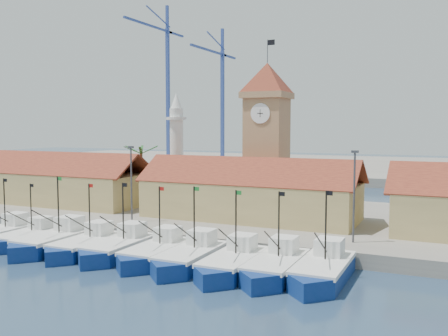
% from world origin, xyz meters
% --- Properties ---
extents(ground, '(400.00, 400.00, 0.00)m').
position_xyz_m(ground, '(0.00, 0.00, 0.00)').
color(ground, '#1C304C').
rests_on(ground, ground).
extents(quay, '(140.00, 32.00, 1.50)m').
position_xyz_m(quay, '(0.00, 24.00, 0.75)').
color(quay, gray).
rests_on(quay, ground).
extents(terminal, '(240.00, 80.00, 2.00)m').
position_xyz_m(terminal, '(0.00, 110.00, 1.00)').
color(terminal, gray).
rests_on(terminal, ground).
extents(boat_1, '(3.38, 9.26, 7.01)m').
position_xyz_m(boat_1, '(-19.07, 2.40, 0.72)').
color(boat_1, navy).
rests_on(boat_1, ground).
extents(boat_2, '(3.89, 10.66, 8.07)m').
position_xyz_m(boat_2, '(-14.79, 1.84, 0.83)').
color(boat_2, navy).
rests_on(boat_2, ground).
extents(boat_3, '(3.60, 9.87, 7.46)m').
position_xyz_m(boat_3, '(-10.80, 2.03, 0.77)').
color(boat_3, navy).
rests_on(boat_3, ground).
extents(boat_4, '(3.71, 10.16, 7.69)m').
position_xyz_m(boat_4, '(-7.04, 2.52, 0.79)').
color(boat_4, navy).
rests_on(boat_4, ground).
extents(boat_5, '(3.63, 9.95, 7.53)m').
position_xyz_m(boat_5, '(-2.76, 2.48, 0.78)').
color(boat_5, navy).
rests_on(boat_5, ground).
extents(boat_6, '(3.74, 10.26, 7.76)m').
position_xyz_m(boat_6, '(1.10, 2.24, 0.80)').
color(boat_6, navy).
rests_on(boat_6, ground).
extents(boat_7, '(3.70, 10.14, 7.67)m').
position_xyz_m(boat_7, '(5.40, 1.98, 0.79)').
color(boat_7, navy).
rests_on(boat_7, ground).
extents(boat_8, '(3.71, 10.18, 7.70)m').
position_xyz_m(boat_8, '(9.15, 2.59, 0.80)').
color(boat_8, navy).
rests_on(boat_8, ground).
extents(boat_9, '(3.83, 10.50, 7.94)m').
position_xyz_m(boat_9, '(13.10, 3.07, 0.82)').
color(boat_9, navy).
rests_on(boat_9, ground).
extents(hall_left, '(31.20, 10.13, 7.61)m').
position_xyz_m(hall_left, '(-32.00, 20.00, 3.99)').
color(hall_left, tan).
rests_on(hall_left, quay).
extents(hall_center, '(27.04, 10.13, 7.61)m').
position_xyz_m(hall_center, '(0.00, 20.00, 3.99)').
color(hall_center, tan).
rests_on(hall_center, quay).
extents(clock_tower, '(5.80, 5.80, 22.70)m').
position_xyz_m(clock_tower, '(0.00, 26.00, 11.96)').
color(clock_tower, '#9E7451').
rests_on(clock_tower, quay).
extents(minaret, '(3.00, 3.00, 16.30)m').
position_xyz_m(minaret, '(-15.00, 28.00, 9.73)').
color(minaret, silver).
rests_on(minaret, quay).
extents(palm_tree, '(5.60, 5.03, 8.39)m').
position_xyz_m(palm_tree, '(-20.00, 26.00, 6.25)').
color(palm_tree, brown).
rests_on(palm_tree, quay).
extents(lamp_posts, '(80.70, 0.25, 9.03)m').
position_xyz_m(lamp_posts, '(0.50, 12.00, 6.48)').
color(lamp_posts, '#3F3F44').
rests_on(lamp_posts, quay).
extents(crane_blue_far, '(1.00, 33.06, 48.87)m').
position_xyz_m(crane_blue_far, '(-60.70, 100.71, 29.10)').
color(crane_blue_far, '#2F4590').
rests_on(crane_blue_far, terminal).
extents(crane_blue_near, '(1.00, 31.03, 41.45)m').
position_xyz_m(crane_blue_near, '(-44.25, 106.81, 24.87)').
color(crane_blue_near, '#2F4590').
rests_on(crane_blue_near, terminal).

